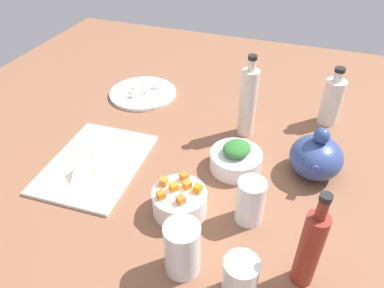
{
  "coord_description": "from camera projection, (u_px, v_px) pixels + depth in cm",
  "views": [
    {
      "loc": [
        76.58,
        27.12,
        70.45
      ],
      "look_at": [
        0.0,
        0.0,
        8.0
      ],
      "focal_mm": 34.12,
      "sensor_mm": 36.0,
      "label": 1
    }
  ],
  "objects": [
    {
      "name": "carrot_cube_1",
      "position": [
        187.0,
        185.0,
        0.87
      ],
      "size": [
        2.48,
        2.48,
        1.8
      ],
      "primitive_type": "cube",
      "rotation": [
        0.0,
        0.0,
        2.58
      ],
      "color": "orange",
      "rests_on": "bowl_carrots"
    },
    {
      "name": "dumpling_2",
      "position": [
        77.0,
        148.0,
        1.05
      ],
      "size": [
        7.79,
        7.58,
        3.1
      ],
      "primitive_type": "pyramid",
      "rotation": [
        0.0,
        0.0,
        2.53
      ],
      "color": "beige",
      "rests_on": "cutting_board"
    },
    {
      "name": "chopped_greens_mound",
      "position": [
        236.0,
        150.0,
        0.98
      ],
      "size": [
        10.43,
        9.98,
        3.27
      ],
      "primitive_type": "ellipsoid",
      "rotation": [
        0.0,
        0.0,
        2.7
      ],
      "color": "#2D702D",
      "rests_on": "bowl_greens"
    },
    {
      "name": "tabletop",
      "position": [
        192.0,
        162.0,
        1.06
      ],
      "size": [
        190.0,
        190.0,
        3.0
      ],
      "primitive_type": "cube",
      "color": "brown",
      "rests_on": "ground"
    },
    {
      "name": "carrot_cube_5",
      "position": [
        184.0,
        176.0,
        0.89
      ],
      "size": [
        2.46,
        2.46,
        1.8
      ],
      "primitive_type": "cube",
      "rotation": [
        0.0,
        0.0,
        2.61
      ],
      "color": "orange",
      "rests_on": "bowl_carrots"
    },
    {
      "name": "carrot_cube_4",
      "position": [
        181.0,
        200.0,
        0.83
      ],
      "size": [
        2.49,
        2.49,
        1.8
      ],
      "primitive_type": "cube",
      "rotation": [
        0.0,
        0.0,
        2.57
      ],
      "color": "orange",
      "rests_on": "bowl_carrots"
    },
    {
      "name": "tofu_cube_2",
      "position": [
        135.0,
        89.0,
        1.33
      ],
      "size": [
        2.54,
        2.54,
        2.2
      ],
      "primitive_type": "cube",
      "rotation": [
        0.0,
        0.0,
        1.4
      ],
      "color": "white",
      "rests_on": "plate_tofu"
    },
    {
      "name": "teapot",
      "position": [
        316.0,
        156.0,
        0.97
      ],
      "size": [
        16.74,
        14.0,
        14.51
      ],
      "color": "navy",
      "rests_on": "tabletop"
    },
    {
      "name": "bottle_2",
      "position": [
        332.0,
        100.0,
        1.15
      ],
      "size": [
        6.33,
        6.33,
        19.25
      ],
      "color": "silver",
      "rests_on": "tabletop"
    },
    {
      "name": "drinking_glass_2",
      "position": [
        250.0,
        201.0,
        0.84
      ],
      "size": [
        6.68,
        6.68,
        11.54
      ],
      "primitive_type": "cylinder",
      "color": "white",
      "rests_on": "tabletop"
    },
    {
      "name": "carrot_cube_6",
      "position": [
        161.0,
        195.0,
        0.84
      ],
      "size": [
        2.54,
        2.54,
        1.8
      ],
      "primitive_type": "cube",
      "rotation": [
        0.0,
        0.0,
        0.83
      ],
      "color": "orange",
      "rests_on": "bowl_carrots"
    },
    {
      "name": "drinking_glass_1",
      "position": [
        182.0,
        248.0,
        0.73
      ],
      "size": [
        7.45,
        7.45,
        12.57
      ],
      "primitive_type": "cylinder",
      "color": "white",
      "rests_on": "tabletop"
    },
    {
      "name": "drinking_glass_0",
      "position": [
        240.0,
        278.0,
        0.69
      ],
      "size": [
        6.87,
        6.87,
        9.92
      ],
      "primitive_type": "cylinder",
      "color": "white",
      "rests_on": "tabletop"
    },
    {
      "name": "carrot_cube_0",
      "position": [
        198.0,
        188.0,
        0.85
      ],
      "size": [
        2.06,
        2.06,
        1.8
      ],
      "primitive_type": "cube",
      "rotation": [
        0.0,
        0.0,
        2.99
      ],
      "color": "orange",
      "rests_on": "bowl_carrots"
    },
    {
      "name": "bottle_1",
      "position": [
        248.0,
        102.0,
        1.09
      ],
      "size": [
        5.15,
        5.15,
        25.92
      ],
      "color": "beige",
      "rests_on": "tabletop"
    },
    {
      "name": "cutting_board",
      "position": [
        96.0,
        163.0,
        1.03
      ],
      "size": [
        33.94,
        25.55,
        1.0
      ],
      "primitive_type": "cube",
      "rotation": [
        0.0,
        0.0,
        0.04
      ],
      "color": "white",
      "rests_on": "tabletop"
    },
    {
      "name": "carrot_cube_3",
      "position": [
        164.0,
        181.0,
        0.87
      ],
      "size": [
        1.81,
        1.81,
        1.8
      ],
      "primitive_type": "cube",
      "rotation": [
        0.0,
        0.0,
        0.01
      ],
      "color": "orange",
      "rests_on": "bowl_carrots"
    },
    {
      "name": "dumpling_3",
      "position": [
        75.0,
        174.0,
        0.96
      ],
      "size": [
        5.1,
        5.4,
        3.13
      ],
      "primitive_type": "pyramid",
      "rotation": [
        0.0,
        0.0,
        4.8
      ],
      "color": "beige",
      "rests_on": "cutting_board"
    },
    {
      "name": "bowl_carrots",
      "position": [
        180.0,
        202.0,
        0.88
      ],
      "size": [
        13.18,
        13.18,
        6.17
      ],
      "primitive_type": "cylinder",
      "color": "white",
      "rests_on": "tabletop"
    },
    {
      "name": "bowl_greens",
      "position": [
        235.0,
        161.0,
        1.0
      ],
      "size": [
        14.35,
        14.35,
        5.11
      ],
      "primitive_type": "cylinder",
      "color": "white",
      "rests_on": "tabletop"
    },
    {
      "name": "bottle_0",
      "position": [
        310.0,
        248.0,
        0.69
      ],
      "size": [
        4.42,
        4.42,
        24.07
      ],
      "color": "maroon",
      "rests_on": "tabletop"
    },
    {
      "name": "tofu_cube_4",
      "position": [
        156.0,
        86.0,
        1.35
      ],
      "size": [
        2.86,
        2.86,
        2.2
      ],
      "primitive_type": "cube",
      "rotation": [
        0.0,
        0.0,
        0.38
      ],
      "color": "white",
      "rests_on": "plate_tofu"
    },
    {
      "name": "dumpling_0",
      "position": [
        95.0,
        156.0,
        1.03
      ],
      "size": [
        5.4,
        5.38,
        2.33
      ],
      "primitive_type": "pyramid",
      "rotation": [
        0.0,
        0.0,
        2.67
      ],
      "color": "beige",
      "rests_on": "cutting_board"
    },
    {
      "name": "tofu_cube_0",
      "position": [
        141.0,
        83.0,
        1.36
      ],
      "size": [
        2.96,
        2.96,
        2.2
      ],
      "primitive_type": "cube",
      "rotation": [
        0.0,
        0.0,
        0.47
      ],
      "color": "white",
      "rests_on": "plate_tofu"
    },
    {
      "name": "plate_tofu",
      "position": [
        143.0,
        93.0,
        1.34
      ],
      "size": [
        24.24,
        24.24,
        1.2
      ],
      "primitive_type": "cylinder",
      "color": "white",
      "rests_on": "tabletop"
    },
    {
      "name": "dumpling_1",
      "position": [
        98.0,
        171.0,
        0.98
      ],
      "size": [
        5.86,
        5.23,
        2.09
      ],
      "primitive_type": "pyramid",
      "rotation": [
        0.0,
        0.0,
        3.04
      ],
      "color": "beige",
      "rests_on": "cutting_board"
    },
    {
      "name": "tofu_cube_3",
      "position": [
        134.0,
        94.0,
        1.3
      ],
      "size": [
        3.06,
        3.06,
        2.2
      ],
      "primitive_type": "cube",
      "rotation": [
        0.0,
        0.0,
        0.6
      ],
      "color": "white",
      "rests_on": "plate_tofu"
    },
    {
      "name": "tofu_cube_1",
      "position": [
        145.0,
        90.0,
        1.33
      ],
      "size": [
        2.22,
        2.22,
        2.2
      ],
      "primitive_type": "cube",
      "rotation": [
        0.0,
        0.0,
        1.56
      ],
      "color": "white",
      "rests_on": "plate_tofu"
    },
    {
      "name": "carrot_cube_2",
      "position": [
        174.0,
        187.0,
        0.86
      ],
      "size": [
        2.53,
        2.53,
        1.8
      ],
      "primitive_type": "cube",
      "rotation": [
        0.0,
        0.0,
        2.47
      ],
      "color": "orange",
      "rests_on": "bowl_carrots"
    }
  ]
}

